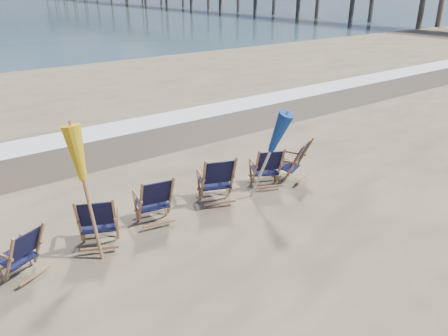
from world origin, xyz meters
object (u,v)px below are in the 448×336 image
at_px(umbrella_yellow, 83,161).
at_px(umbrella_blue, 267,131).
at_px(beach_chair_1, 116,221).
at_px(beach_chair_2, 171,198).
at_px(beach_chair_3, 233,179).
at_px(beach_chair_0, 40,245).
at_px(beach_chair_4, 281,167).
at_px(beach_chair_5, 303,157).

height_order(umbrella_yellow, umbrella_blue, umbrella_yellow).
height_order(beach_chair_1, umbrella_yellow, umbrella_yellow).
height_order(beach_chair_2, beach_chair_3, beach_chair_3).
relative_size(beach_chair_0, beach_chair_2, 0.90).
bearing_deg(umbrella_yellow, beach_chair_1, -0.07).
xyz_separation_m(beach_chair_3, beach_chair_4, (1.25, -0.04, -0.05)).
relative_size(beach_chair_0, beach_chair_1, 0.88).
height_order(beach_chair_4, beach_chair_5, beach_chair_5).
bearing_deg(beach_chair_4, beach_chair_2, 21.64).
bearing_deg(beach_chair_1, beach_chair_0, 18.71).
relative_size(beach_chair_1, umbrella_blue, 0.51).
xyz_separation_m(beach_chair_4, umbrella_yellow, (-4.18, -0.10, 1.18)).
xyz_separation_m(beach_chair_5, umbrella_blue, (-1.45, -0.37, 1.00)).
height_order(beach_chair_4, umbrella_blue, umbrella_blue).
height_order(beach_chair_4, umbrella_yellow, umbrella_yellow).
xyz_separation_m(beach_chair_1, umbrella_blue, (3.11, -0.18, 0.98)).
bearing_deg(beach_chair_2, beach_chair_5, -169.86).
distance_m(beach_chair_2, umbrella_yellow, 1.95).
distance_m(beach_chair_1, beach_chair_4, 3.79).
xyz_separation_m(beach_chair_0, beach_chair_4, (4.97, -0.02, 0.04)).
bearing_deg(beach_chair_1, beach_chair_5, -153.41).
bearing_deg(beach_chair_0, umbrella_blue, 151.53).
relative_size(beach_chair_1, beach_chair_5, 1.03).
bearing_deg(beach_chair_3, umbrella_blue, 171.68).
bearing_deg(beach_chair_2, beach_chair_1, 20.10).
xyz_separation_m(beach_chair_1, beach_chair_4, (3.79, 0.10, -0.02)).
relative_size(beach_chair_1, beach_chair_4, 1.05).
xyz_separation_m(beach_chair_0, beach_chair_3, (3.72, 0.03, 0.08)).
height_order(beach_chair_0, beach_chair_2, beach_chair_2).
distance_m(beach_chair_3, beach_chair_4, 1.26).
height_order(beach_chair_2, umbrella_yellow, umbrella_yellow).
height_order(beach_chair_3, beach_chair_5, beach_chair_3).
bearing_deg(beach_chair_4, beach_chair_0, 23.65).
xyz_separation_m(beach_chair_2, beach_chair_5, (3.40, -0.01, -0.00)).
height_order(beach_chair_3, beach_chair_4, beach_chair_3).
relative_size(beach_chair_4, umbrella_yellow, 0.45).
distance_m(beach_chair_0, umbrella_blue, 4.43).
bearing_deg(beach_chair_5, beach_chair_0, -23.37).
distance_m(beach_chair_0, beach_chair_1, 1.19).
xyz_separation_m(beach_chair_4, beach_chair_5, (0.77, 0.09, 0.01)).
distance_m(beach_chair_3, umbrella_yellow, 3.14).
height_order(beach_chair_1, beach_chair_4, beach_chair_1).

